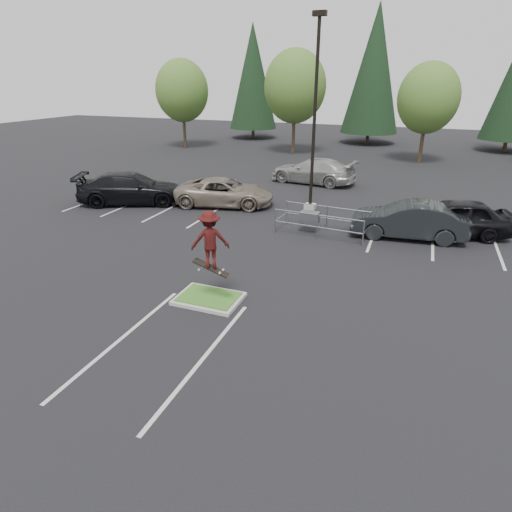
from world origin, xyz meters
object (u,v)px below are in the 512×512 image
(decid_a, at_px, (182,93))
(car_l_tan, at_px, (224,192))
(decid_b, at_px, (295,89))
(car_far_silver, at_px, (314,171))
(cart_corral, at_px, (313,218))
(car_r_charc, at_px, (408,220))
(conif_a, at_px, (253,77))
(car_r_black, at_px, (454,218))
(light_pole, at_px, (314,128))
(skateboarder, at_px, (210,240))
(conif_b, at_px, (374,69))
(car_l_black, at_px, (130,188))
(decid_c, at_px, (428,100))

(decid_a, height_order, car_l_tan, decid_a)
(decid_b, height_order, car_far_silver, decid_b)
(decid_a, relative_size, cart_corral, 1.98)
(decid_a, bearing_deg, car_r_charc, -41.24)
(conif_a, height_order, cart_corral, conif_a)
(car_l_tan, distance_m, car_r_black, 12.53)
(light_pole, bearing_deg, car_far_silver, 102.41)
(decid_a, xyz_separation_m, skateboarder, (18.28, -30.30, -3.22))
(car_l_tan, bearing_deg, car_far_silver, -37.95)
(decid_b, xyz_separation_m, conif_b, (6.01, 9.97, 1.81))
(light_pole, bearing_deg, car_r_black, -14.27)
(skateboarder, height_order, car_far_silver, skateboarder)
(decid_a, height_order, car_l_black, decid_a)
(cart_corral, height_order, car_r_charc, car_r_charc)
(decid_a, bearing_deg, conif_b, 30.17)
(car_far_silver, bearing_deg, car_r_charc, 44.24)
(light_pole, relative_size, conif_a, 0.78)
(conif_b, xyz_separation_m, car_l_tan, (-4.50, -29.61, -7.05))
(decid_c, height_order, cart_corral, decid_c)
(skateboarder, height_order, car_r_black, skateboarder)
(skateboarder, distance_m, car_l_tan, 12.24)
(skateboarder, bearing_deg, conif_b, -118.11)
(car_r_charc, bearing_deg, light_pole, -124.34)
(car_l_black, xyz_separation_m, car_far_silver, (9.06, 9.23, -0.04))
(light_pole, relative_size, skateboarder, 4.66)
(light_pole, height_order, decid_c, light_pole)
(car_l_tan, bearing_deg, conif_b, -21.70)
(cart_corral, height_order, car_l_black, car_l_black)
(car_r_charc, xyz_separation_m, car_far_silver, (-6.93, 9.56, 0.02))
(cart_corral, bearing_deg, conif_b, 97.67)
(car_r_charc, bearing_deg, car_far_silver, -149.70)
(car_r_charc, bearing_deg, conif_a, -152.83)
(car_l_tan, bearing_deg, car_r_black, -106.71)
(car_far_silver, bearing_deg, skateboarder, 11.99)
(conif_a, relative_size, skateboarder, 5.99)
(conif_b, height_order, car_r_charc, conif_b)
(decid_b, height_order, car_l_black, decid_b)
(car_r_charc, xyz_separation_m, car_r_black, (2.01, 1.10, 0.03))
(decid_a, height_order, decid_c, decid_a)
(decid_a, height_order, car_far_silver, decid_a)
(decid_b, height_order, car_l_tan, decid_b)
(light_pole, relative_size, car_far_silver, 1.67)
(light_pole, distance_m, car_l_tan, 6.35)
(decid_b, xyz_separation_m, car_r_charc, (12.00, -21.54, -5.18))
(cart_corral, relative_size, car_r_black, 0.86)
(decid_b, relative_size, cart_corral, 2.14)
(decid_a, height_order, cart_corral, decid_a)
(car_l_tan, height_order, car_far_silver, car_far_silver)
(decid_a, bearing_deg, conif_a, 68.09)
(decid_c, distance_m, car_l_black, 26.36)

